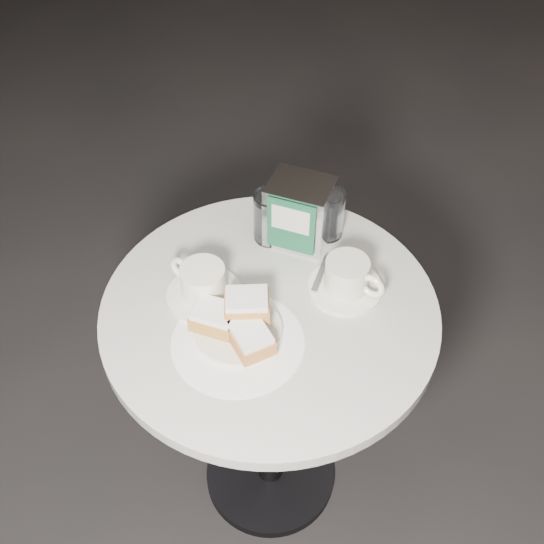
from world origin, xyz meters
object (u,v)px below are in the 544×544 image
Objects in this scene: coffee_cup_left at (203,285)px; napkin_dispenser at (299,212)px; water_glass_left at (270,218)px; water_glass_right at (328,214)px; cafe_table at (270,363)px; coffee_cup_right at (347,278)px; beignet_plate at (238,323)px.

coffee_cup_left is 1.32× the size of napkin_dispenser.
water_glass_right is at bearing 19.85° from water_glass_left.
water_glass_left is at bearing -160.15° from water_glass_right.
coffee_cup_right is at bearing 31.05° from cafe_table.
napkin_dispenser is (0.01, 0.21, 0.28)m from cafe_table.
coffee_cup_right is at bearing -30.95° from water_glass_left.
coffee_cup_left is 0.23m from water_glass_left.
coffee_cup_left is at bearing -178.13° from cafe_table.
cafe_table is 6.40× the size of water_glass_right.
coffee_cup_right is 1.65× the size of water_glass_left.
napkin_dispenser is at bearing 9.46° from water_glass_left.
coffee_cup_right is 1.27× the size of napkin_dispenser.
coffee_cup_right is 1.71× the size of water_glass_right.
water_glass_right is (0.07, 0.25, 0.25)m from cafe_table.
coffee_cup_left reaches higher than coffee_cup_right.
coffee_cup_left is at bearing -129.96° from water_glass_right.
napkin_dispenser is at bearing 86.67° from cafe_table.
coffee_cup_right is at bearing -65.55° from water_glass_right.
beignet_plate is (-0.04, -0.08, 0.23)m from cafe_table.
water_glass_left is (-0.05, 0.20, 0.26)m from cafe_table.
coffee_cup_left is 1.72× the size of water_glass_left.
beignet_plate reaches higher than coffee_cup_right.
water_glass_right reaches higher than coffee_cup_right.
napkin_dispenser reaches higher than coffee_cup_left.
water_glass_right is (0.21, 0.25, 0.02)m from coffee_cup_left.
cafe_table is at bearing -76.01° from water_glass_left.
water_glass_left reaches higher than coffee_cup_left.
beignet_plate is 1.11× the size of coffee_cup_left.
napkin_dispenser is at bearing -150.30° from water_glass_right.
napkin_dispenser is (-0.13, 0.13, 0.04)m from coffee_cup_right.
napkin_dispenser reaches higher than cafe_table.
napkin_dispenser reaches higher than water_glass_left.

